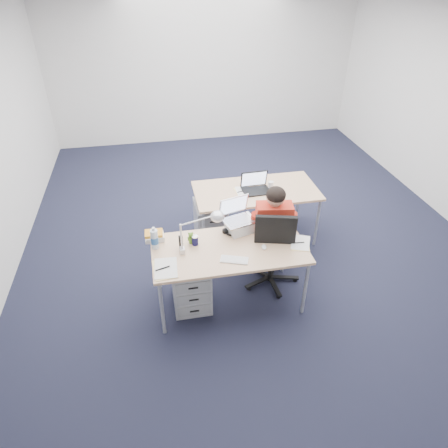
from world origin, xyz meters
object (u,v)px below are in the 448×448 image
object	(u,v)px
can_koozie	(195,240)
desk_lamp	(195,232)
wireless_keyboard	(234,260)
book_stack	(154,236)
desk_far	(256,193)
dark_laptop	(257,183)
desk_near	(229,251)
bear_figurine	(191,238)
drawer_pedestal_far	(211,222)
sunglasses	(256,231)
computer_mouse	(264,247)
water_bottle	(154,238)
headphones	(232,231)
drawer_pedestal_near	(191,284)
silver_laptop	(240,217)
cordless_phone	(181,242)
far_cup	(271,185)
office_chair	(271,262)
seated_person	(271,230)

from	to	relation	value
can_koozie	desk_lamp	size ratio (longest dim) A/B	0.23
wireless_keyboard	book_stack	world-z (taller)	book_stack
desk_far	dark_laptop	bearing A→B (deg)	-102.60
dark_laptop	desk_lamp	bearing A→B (deg)	-132.86
desk_near	bear_figurine	world-z (taller)	bear_figurine
drawer_pedestal_far	sunglasses	xyz separation A→B (m)	(0.35, -0.96, 0.47)
computer_mouse	book_stack	distance (m)	1.17
water_bottle	dark_laptop	world-z (taller)	dark_laptop
wireless_keyboard	can_koozie	xyz separation A→B (m)	(-0.35, 0.34, 0.05)
wireless_keyboard	water_bottle	distance (m)	0.85
computer_mouse	headphones	xyz separation A→B (m)	(-0.26, 0.35, 0.00)
drawer_pedestal_near	silver_laptop	bearing A→B (deg)	22.80
can_koozie	dark_laptop	xyz separation A→B (m)	(0.92, 0.97, 0.07)
desk_near	cordless_phone	xyz separation A→B (m)	(-0.49, 0.09, 0.12)
can_koozie	water_bottle	size ratio (longest dim) A/B	0.42
headphones	bear_figurine	world-z (taller)	bear_figurine
drawer_pedestal_near	drawer_pedestal_far	distance (m)	1.23
headphones	far_cup	bearing A→B (deg)	60.45
silver_laptop	wireless_keyboard	world-z (taller)	silver_laptop
drawer_pedestal_far	bear_figurine	size ratio (longest dim) A/B	4.06
can_koozie	book_stack	distance (m)	0.45
desk_near	can_koozie	bearing A→B (deg)	159.15
desk_far	dark_laptop	distance (m)	0.18
drawer_pedestal_far	water_bottle	distance (m)	1.41
drawer_pedestal_near	cordless_phone	world-z (taller)	cordless_phone
office_chair	wireless_keyboard	xyz separation A→B (m)	(-0.53, -0.40, 0.44)
desk_lamp	headphones	bearing A→B (deg)	22.23
wireless_keyboard	far_cup	xyz separation A→B (m)	(0.78, 1.35, 0.04)
wireless_keyboard	can_koozie	size ratio (longest dim) A/B	2.59
office_chair	headphones	world-z (taller)	office_chair
office_chair	bear_figurine	xyz separation A→B (m)	(-0.92, -0.02, 0.50)
desk_near	far_cup	bearing A→B (deg)	55.33
office_chair	sunglasses	bearing A→B (deg)	-177.07
book_stack	dark_laptop	world-z (taller)	dark_laptop
computer_mouse	cordless_phone	size ratio (longest dim) A/B	0.55
wireless_keyboard	can_koozie	world-z (taller)	can_koozie
water_bottle	office_chair	bearing A→B (deg)	1.74
far_cup	wireless_keyboard	bearing A→B (deg)	-120.03
dark_laptop	desk_near	bearing A→B (deg)	-120.28
seated_person	headphones	bearing A→B (deg)	-159.25
desk_near	book_stack	distance (m)	0.81
headphones	bear_figurine	xyz separation A→B (m)	(-0.47, -0.10, 0.05)
desk_near	bear_figurine	distance (m)	0.43
computer_mouse	book_stack	world-z (taller)	book_stack
drawer_pedestal_far	dark_laptop	bearing A→B (deg)	-8.96
silver_laptop	desk_near	bearing A→B (deg)	-137.82
desk_far	book_stack	xyz separation A→B (m)	(-1.35, -0.84, 0.09)
wireless_keyboard	sunglasses	distance (m)	0.55
cordless_phone	wireless_keyboard	bearing A→B (deg)	-34.78
desk_far	headphones	xyz separation A→B (m)	(-0.50, -0.88, 0.06)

